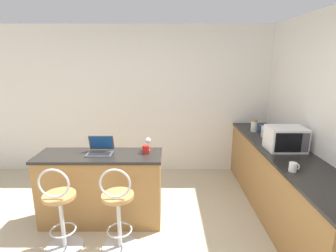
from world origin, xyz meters
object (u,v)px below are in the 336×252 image
bar_stool_near (59,212)px  laptop (99,149)px  wine_glass_tall (147,141)px  bar_stool_far (117,212)px  microwave (284,138)px  toaster (270,134)px  storage_jar (253,126)px  mug_blue (260,128)px  mug_red (145,149)px  mug_white (292,167)px

bar_stool_near → laptop: bearing=61.8°
bar_stool_near → wine_glass_tall: size_ratio=5.92×
bar_stool_near → bar_stool_far: 0.62m
microwave → toaster: size_ratio=1.63×
bar_stool_near → storage_jar: (2.51, 1.55, 0.55)m
laptop → wine_glass_tall: (0.58, 0.09, 0.07)m
bar_stool_far → storage_jar: size_ratio=5.06×
mug_blue → bar_stool_far: bearing=-141.6°
bar_stool_near → wine_glass_tall: wine_glass_tall is taller
mug_blue → mug_red: size_ratio=0.89×
toaster → microwave: bearing=-90.4°
microwave → storage_jar: bearing=98.3°
bar_stool_far → mug_white: size_ratio=10.19×
bar_stool_near → bar_stool_far: bearing=0.0°
laptop → microwave: bearing=2.7°
microwave → mug_red: 1.76m
toaster → wine_glass_tall: bearing=-164.7°
toaster → mug_red: size_ratio=2.70×
mug_blue → wine_glass_tall: size_ratio=0.55×
mug_red → toaster: bearing=18.4°
bar_stool_far → microwave: 2.21m
mug_red → wine_glass_tall: size_ratio=0.62×
bar_stool_near → microwave: (2.63, 0.69, 0.60)m
mug_white → laptop: bearing=165.4°
bar_stool_far → mug_white: mug_white is taller
bar_stool_near → laptop: laptop is taller
mug_blue → bar_stool_near: bearing=-148.7°
bar_stool_far → laptop: laptop is taller
mug_blue → mug_red: (-1.77, -1.04, 0.01)m
storage_jar → microwave: bearing=-81.7°
toaster → storage_jar: 0.42m
mug_blue → wine_glass_tall: 1.99m
bar_stool_near → mug_white: mug_white is taller
laptop → mug_white: (2.12, -0.55, -0.00)m
mug_white → mug_red: 1.65m
toaster → storage_jar: (-0.13, 0.40, 0.02)m
toaster → mug_white: size_ratio=2.88×
microwave → storage_jar: (-0.12, 0.86, -0.05)m
bar_stool_far → mug_white: (1.82, 0.03, 0.50)m
microwave → mug_blue: bearing=88.9°
microwave → mug_blue: microwave is taller
bar_stool_near → bar_stool_far: size_ratio=1.00×
bar_stool_near → mug_blue: (2.65, 1.61, 0.50)m
storage_jar → mug_white: bearing=-92.8°
microwave → mug_red: bearing=-175.9°
laptop → bar_stool_far: bearing=-62.5°
bar_stool_far → wine_glass_tall: 0.93m
storage_jar → mug_red: storage_jar is taller
laptop → wine_glass_tall: 0.59m
toaster → wine_glass_tall: same height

